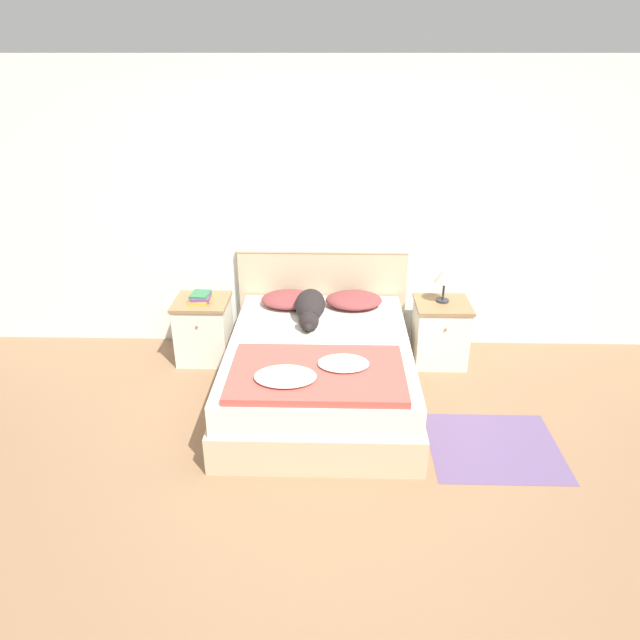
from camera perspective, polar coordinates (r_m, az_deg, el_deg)
ground_plane at (r=3.83m, az=0.22°, el=-16.65°), size 16.00×16.00×0.00m
wall_back at (r=5.15m, az=0.80°, el=10.80°), size 9.00×0.06×2.55m
bed at (r=4.56m, az=-0.06°, el=-5.15°), size 1.47×1.92×0.52m
headboard at (r=5.33m, az=0.22°, el=2.49°), size 1.55×0.06×0.95m
nightstand_left at (r=5.26m, az=-11.54°, el=-0.91°), size 0.48×0.47×0.57m
nightstand_right at (r=5.21m, az=11.92°, el=-1.18°), size 0.48×0.47×0.57m
pillow_left at (r=5.06m, az=-3.09°, el=2.09°), size 0.50×0.40×0.11m
pillow_right at (r=5.05m, az=3.41°, el=2.02°), size 0.50×0.40×0.11m
quilt at (r=3.95m, az=-0.41°, el=-5.34°), size 1.21×0.77×0.09m
dog at (r=4.80m, az=-0.99°, el=1.32°), size 0.26×0.72×0.21m
book_stack at (r=5.12m, az=-11.83°, el=2.24°), size 0.18×0.23×0.07m
table_lamp at (r=5.03m, az=12.39°, el=4.31°), size 0.18×0.18×0.32m
rug at (r=4.35m, az=17.00°, el=-12.03°), size 0.92×0.80×0.00m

